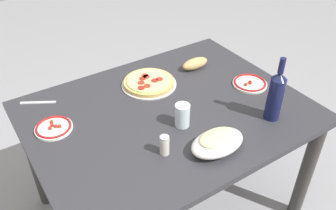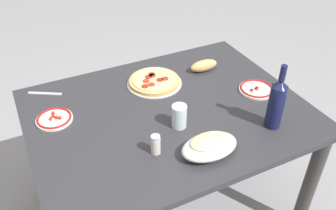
# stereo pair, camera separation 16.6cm
# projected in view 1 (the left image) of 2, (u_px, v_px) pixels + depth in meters

# --- Properties ---
(ground_plane) EXTENTS (8.00, 8.00, 0.00)m
(ground_plane) POSITION_uv_depth(u_px,v_px,m) (168.00, 206.00, 2.10)
(ground_plane) COLOR gray
(ground_plane) RESTS_ON ground
(dining_table) EXTENTS (1.28, 0.98, 0.70)m
(dining_table) POSITION_uv_depth(u_px,v_px,m) (168.00, 127.00, 1.75)
(dining_table) COLOR #2D2D33
(dining_table) RESTS_ON ground
(pepperoni_pizza) EXTENTS (0.29, 0.29, 0.03)m
(pepperoni_pizza) POSITION_uv_depth(u_px,v_px,m) (149.00, 82.00, 1.85)
(pepperoni_pizza) COLOR #B7B7BC
(pepperoni_pizza) RESTS_ON dining_table
(baked_pasta_dish) EXTENTS (0.24, 0.15, 0.08)m
(baked_pasta_dish) POSITION_uv_depth(u_px,v_px,m) (217.00, 142.00, 1.45)
(baked_pasta_dish) COLOR white
(baked_pasta_dish) RESTS_ON dining_table
(wine_bottle) EXTENTS (0.07, 0.07, 0.31)m
(wine_bottle) POSITION_uv_depth(u_px,v_px,m) (276.00, 95.00, 1.57)
(wine_bottle) COLOR #141942
(wine_bottle) RESTS_ON dining_table
(water_glass) EXTENTS (0.07, 0.07, 0.11)m
(water_glass) POSITION_uv_depth(u_px,v_px,m) (182.00, 115.00, 1.57)
(water_glass) COLOR silver
(water_glass) RESTS_ON dining_table
(side_plate_near) EXTENTS (0.18, 0.18, 0.02)m
(side_plate_near) POSITION_uv_depth(u_px,v_px,m) (250.00, 83.00, 1.85)
(side_plate_near) COLOR white
(side_plate_near) RESTS_ON dining_table
(side_plate_far) EXTENTS (0.16, 0.16, 0.02)m
(side_plate_far) POSITION_uv_depth(u_px,v_px,m) (54.00, 128.00, 1.57)
(side_plate_far) COLOR white
(side_plate_far) RESTS_ON dining_table
(bread_loaf) EXTENTS (0.16, 0.07, 0.06)m
(bread_loaf) POSITION_uv_depth(u_px,v_px,m) (195.00, 64.00, 1.97)
(bread_loaf) COLOR tan
(bread_loaf) RESTS_ON dining_table
(spice_shaker) EXTENTS (0.04, 0.04, 0.09)m
(spice_shaker) POSITION_uv_depth(u_px,v_px,m) (164.00, 145.00, 1.43)
(spice_shaker) COLOR silver
(spice_shaker) RESTS_ON dining_table
(fork_left) EXTENTS (0.15, 0.10, 0.00)m
(fork_left) POSITION_uv_depth(u_px,v_px,m) (38.00, 103.00, 1.73)
(fork_left) COLOR #B7B7BC
(fork_left) RESTS_ON dining_table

